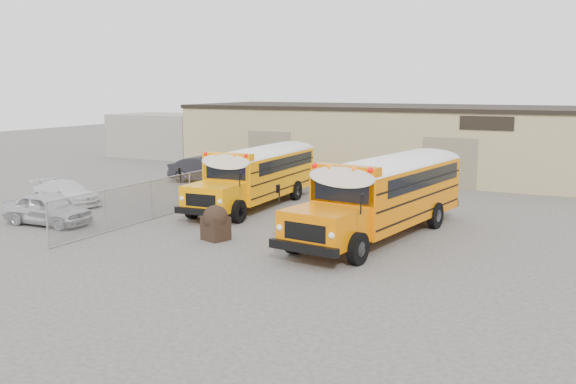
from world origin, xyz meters
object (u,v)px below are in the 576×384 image
at_px(car_silver, 47,209).
at_px(car_dark, 208,170).
at_px(school_bus_left, 305,159).
at_px(car_white, 66,193).
at_px(school_bus_right, 446,172).
at_px(tarp_bundle, 216,222).

bearing_deg(car_silver, car_dark, 0.33).
bearing_deg(school_bus_left, car_white, -129.02).
bearing_deg(school_bus_right, car_dark, 172.09).
distance_m(school_bus_left, car_dark, 6.41).
bearing_deg(school_bus_right, tarp_bundle, -122.10).
distance_m(school_bus_right, car_dark, 15.47).
relative_size(school_bus_left, car_silver, 2.52).
xyz_separation_m(tarp_bundle, car_silver, (-8.08, -0.94, -0.02)).
bearing_deg(car_silver, tarp_bundle, -85.82).
relative_size(school_bus_left, car_white, 2.43).
height_order(school_bus_right, car_silver, school_bus_right).
height_order(school_bus_right, car_dark, school_bus_right).
height_order(car_silver, car_white, car_silver).
bearing_deg(car_white, car_dark, -3.41).
relative_size(tarp_bundle, car_white, 0.33).
height_order(school_bus_left, car_silver, school_bus_left).
xyz_separation_m(school_bus_left, school_bus_right, (9.00, -2.98, 0.14)).
bearing_deg(car_dark, car_silver, 178.06).
relative_size(school_bus_left, school_bus_right, 0.91).
distance_m(school_bus_right, tarp_bundle, 12.38).
bearing_deg(school_bus_right, car_silver, -142.13).
bearing_deg(car_white, school_bus_right, -57.27).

